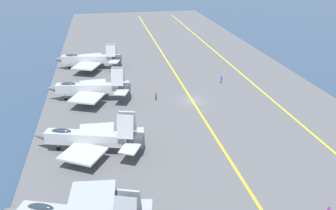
% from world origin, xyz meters
% --- Properties ---
extents(ground_plane, '(2000.00, 2000.00, 0.00)m').
position_xyz_m(ground_plane, '(0.00, 0.00, 0.00)').
color(ground_plane, '#2D425B').
extents(carrier_deck, '(205.70, 54.74, 0.40)m').
position_xyz_m(carrier_deck, '(0.00, 0.00, 0.20)').
color(carrier_deck, '#565659').
rests_on(carrier_deck, ground).
extents(deck_stripe_foul_line, '(185.13, 1.83, 0.01)m').
position_xyz_m(deck_stripe_foul_line, '(0.00, -15.05, 0.40)').
color(deck_stripe_foul_line, yellow).
rests_on(deck_stripe_foul_line, carrier_deck).
extents(deck_stripe_centerline, '(185.13, 0.36, 0.01)m').
position_xyz_m(deck_stripe_centerline, '(0.00, 0.00, 0.40)').
color(deck_stripe_centerline, yellow).
rests_on(deck_stripe_centerline, carrier_deck).
extents(parked_jet_second, '(11.82, 16.00, 6.38)m').
position_xyz_m(parked_jet_second, '(-15.50, 18.64, 2.69)').
color(parked_jet_second, '#A8AAAF').
rests_on(parked_jet_second, carrier_deck).
extents(parked_jet_third, '(12.60, 15.92, 6.51)m').
position_xyz_m(parked_jet_third, '(3.42, 18.83, 2.93)').
color(parked_jet_third, '#A8AAAF').
rests_on(parked_jet_third, carrier_deck).
extents(parked_jet_fourth, '(13.64, 16.04, 5.95)m').
position_xyz_m(parked_jet_fourth, '(22.99, 19.39, 2.83)').
color(parked_jet_fourth, '#A8AAAF').
rests_on(parked_jet_fourth, carrier_deck).
extents(crew_brown_vest, '(0.46, 0.40, 1.79)m').
position_xyz_m(crew_brown_vest, '(1.44, 6.73, 1.38)').
color(crew_brown_vest, '#232328').
rests_on(crew_brown_vest, carrier_deck).
extents(crew_blue_vest, '(0.33, 0.43, 1.76)m').
position_xyz_m(crew_blue_vest, '(7.91, -8.40, 1.37)').
color(crew_blue_vest, '#4C473D').
rests_on(crew_blue_vest, carrier_deck).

